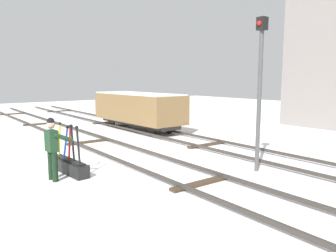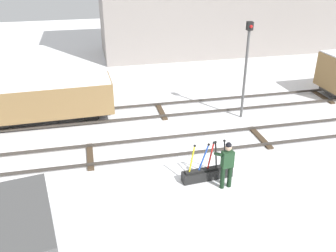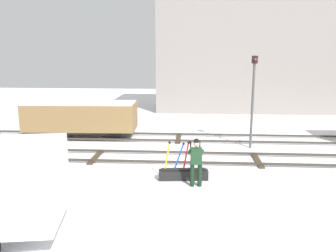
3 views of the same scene
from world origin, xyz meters
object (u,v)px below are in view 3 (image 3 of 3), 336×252
rail_worker (196,159)px  freight_car_back_track (81,117)px  signal_post (253,93)px  switch_lever_frame (183,173)px

rail_worker → freight_car_back_track: 8.92m
rail_worker → freight_car_back_track: size_ratio=0.29×
signal_post → freight_car_back_track: size_ratio=0.74×
freight_car_back_track → switch_lever_frame: bearing=-48.1°
switch_lever_frame → freight_car_back_track: bearing=128.9°
signal_post → freight_car_back_track: signal_post is taller
switch_lever_frame → freight_car_back_track: freight_car_back_track is taller
signal_post → rail_worker: bearing=-118.1°
rail_worker → freight_car_back_track: freight_car_back_track is taller
switch_lever_frame → signal_post: 6.01m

